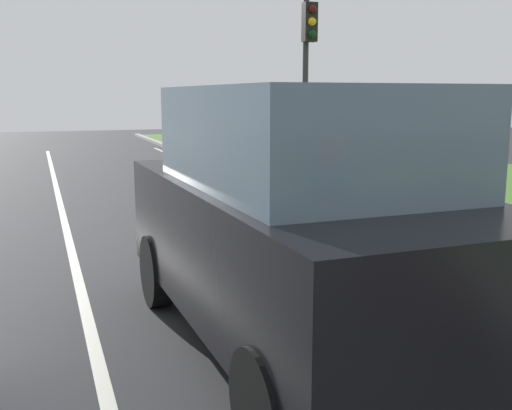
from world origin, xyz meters
TOP-DOWN VIEW (x-y plane):
  - ground_plane at (0.00, 14.00)m, footprint 60.00×60.00m
  - lane_line_center at (-0.70, 14.00)m, footprint 0.12×32.00m
  - lane_line_right_edge at (3.60, 14.00)m, footprint 0.12×32.00m
  - curb_right at (4.10, 14.00)m, footprint 0.24×48.00m
  - car_suv_ahead at (0.95, 9.13)m, footprint 2.06×4.55m
  - traffic_light_near_right at (5.16, 18.05)m, footprint 0.32×0.50m

SIDE VIEW (x-z plane):
  - ground_plane at x=0.00m, z-range 0.00..0.00m
  - lane_line_center at x=-0.70m, z-range 0.00..0.01m
  - lane_line_right_edge at x=3.60m, z-range 0.00..0.01m
  - curb_right at x=4.10m, z-range 0.00..0.12m
  - car_suv_ahead at x=0.95m, z-range 0.03..2.31m
  - traffic_light_near_right at x=5.16m, z-range 0.87..5.32m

